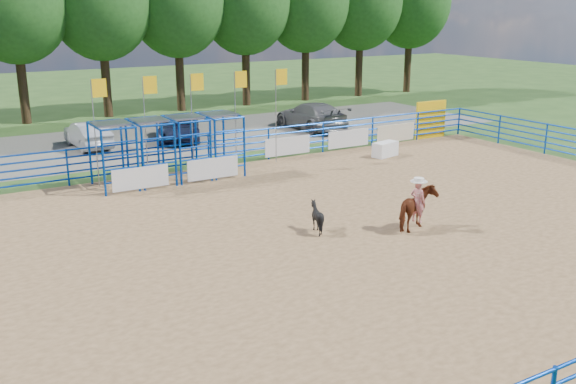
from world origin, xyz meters
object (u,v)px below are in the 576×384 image
at_px(announcer_table, 385,149).
at_px(car_d, 311,116).
at_px(calf, 317,217).
at_px(car_c, 179,128).
at_px(horse_and_rider, 417,205).
at_px(car_b, 88,135).

height_order(announcer_table, car_d, car_d).
bearing_deg(announcer_table, calf, -139.80).
bearing_deg(car_c, horse_and_rider, -64.36).
distance_m(calf, car_d, 17.71).
distance_m(announcer_table, car_d, 7.85).
xyz_separation_m(announcer_table, car_c, (-6.93, 8.70, 0.29)).
xyz_separation_m(horse_and_rider, car_c, (-1.19, 17.38, -0.18)).
relative_size(car_c, car_d, 0.87).
relative_size(calf, car_c, 0.20).
xyz_separation_m(announcer_table, horse_and_rider, (-5.73, -8.68, 0.47)).
relative_size(announcer_table, car_d, 0.24).
bearing_deg(car_d, announcer_table, 83.42).
height_order(announcer_table, car_b, car_b).
relative_size(announcer_table, horse_and_rider, 0.55).
distance_m(car_b, car_c, 4.66).
relative_size(announcer_table, car_b, 0.32).
height_order(car_c, car_d, car_d).
bearing_deg(calf, car_d, -63.21).
height_order(horse_and_rider, car_b, horse_and_rider).
relative_size(car_b, car_c, 0.87).
relative_size(horse_and_rider, calf, 2.50).
xyz_separation_m(announcer_table, calf, (-8.55, -7.22, 0.13)).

